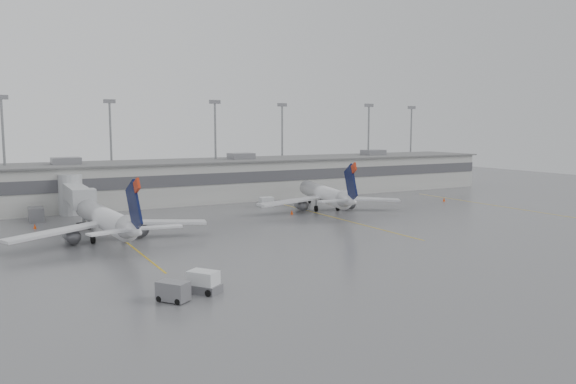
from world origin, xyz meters
TOP-DOWN VIEW (x-y plane):
  - ground at (0.00, 0.00)m, footprint 260.00×260.00m
  - terminal at (-0.01, 57.98)m, footprint 152.00×17.00m
  - light_masts at (0.00, 63.75)m, footprint 142.40×8.00m
  - jet_bridge_right at (-20.50, 45.72)m, footprint 4.00×17.20m
  - stand_markings at (-0.00, 24.00)m, footprint 105.25×40.00m
  - jet_mid_left at (-19.49, 23.91)m, footprint 26.06×29.28m
  - jet_mid_right at (20.43, 32.80)m, footprint 25.65×29.10m
  - baggage_tug at (-16.44, -4.15)m, footprint 3.38×3.63m
  - baggage_cart at (-19.64, -5.35)m, footprint 2.87×3.11m
  - gse_uld_b at (-17.81, 39.36)m, footprint 2.47×2.05m
  - gse_uld_c at (13.33, 42.67)m, footprint 2.64×1.85m
  - gse_loader at (-26.41, 45.35)m, footprint 2.36×3.66m
  - cone_b at (-27.18, 38.40)m, footprint 0.46×0.46m
  - cone_c at (12.91, 31.99)m, footprint 0.49×0.49m
  - cone_d at (48.17, 31.94)m, footprint 0.50×0.50m

SIDE VIEW (x-z plane):
  - ground at x=0.00m, z-range 0.00..0.00m
  - stand_markings at x=0.00m, z-range 0.00..0.01m
  - cone_b at x=-27.18m, z-range 0.00..0.72m
  - cone_c at x=12.91m, z-range 0.00..0.78m
  - cone_d at x=48.17m, z-range 0.00..0.80m
  - gse_uld_b at x=-17.81m, z-range 0.00..1.50m
  - baggage_tug at x=-16.44m, z-range -0.22..1.78m
  - gse_uld_c at x=13.33m, z-range 0.00..1.80m
  - baggage_cart at x=-19.64m, z-range 0.04..1.78m
  - gse_loader at x=-26.41m, z-range 0.00..2.25m
  - jet_mid_left at x=-19.49m, z-range -1.79..7.68m
  - jet_mid_right at x=20.43m, z-range -1.81..7.76m
  - jet_bridge_right at x=-20.50m, z-range 0.37..7.37m
  - terminal at x=-0.01m, z-range -0.55..8.90m
  - light_masts at x=0.00m, z-range 1.73..22.33m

